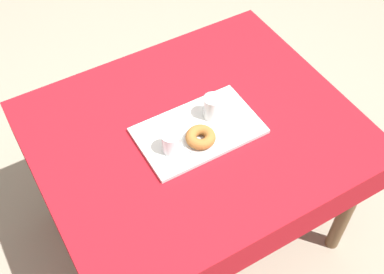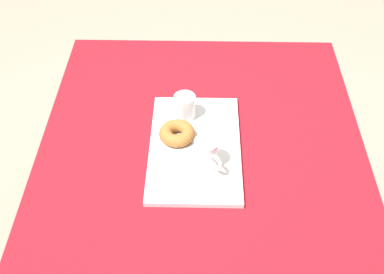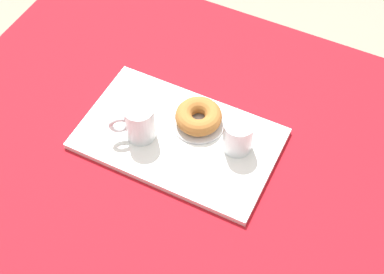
{
  "view_description": "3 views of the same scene",
  "coord_description": "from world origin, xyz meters",
  "views": [
    {
      "loc": [
        0.65,
        1.08,
        2.22
      ],
      "look_at": [
        0.06,
        0.08,
        0.81
      ],
      "focal_mm": 46.36,
      "sensor_mm": 36.0,
      "label": 1
    },
    {
      "loc": [
        -1.14,
        0.01,
        1.9
      ],
      "look_at": [
        0.02,
        0.03,
        0.78
      ],
      "focal_mm": 47.53,
      "sensor_mm": 36.0,
      "label": 2
    },
    {
      "loc": [
        0.38,
        -0.67,
        1.83
      ],
      "look_at": [
        0.04,
        0.01,
        0.8
      ],
      "focal_mm": 51.34,
      "sensor_mm": 36.0,
      "label": 3
    }
  ],
  "objects": [
    {
      "name": "sugar_donut_left",
      "position": [
        0.03,
        0.08,
        0.79
      ],
      "size": [
        0.11,
        0.11,
        0.04
      ],
      "primitive_type": "torus",
      "color": "#A3662D",
      "rests_on": "donut_plate_left"
    },
    {
      "name": "serving_tray",
      "position": [
        0.0,
        0.02,
        0.76
      ],
      "size": [
        0.47,
        0.29,
        0.02
      ],
      "primitive_type": "cube",
      "color": "white",
      "rests_on": "dining_table"
    },
    {
      "name": "dining_table",
      "position": [
        0.0,
        0.0,
        0.66
      ],
      "size": [
        1.24,
        1.05,
        0.75
      ],
      "color": "#A8141E",
      "rests_on": "ground"
    },
    {
      "name": "ground_plane",
      "position": [
        0.0,
        0.0,
        0.0
      ],
      "size": [
        6.0,
        6.0,
        0.0
      ],
      "primitive_type": "plane",
      "color": "gray"
    },
    {
      "name": "donut_plate_left",
      "position": [
        0.03,
        0.08,
        0.77
      ],
      "size": [
        0.13,
        0.13,
        0.01
      ],
      "primitive_type": "cylinder",
      "color": "silver",
      "rests_on": "serving_tray"
    },
    {
      "name": "water_glass_near",
      "position": [
        0.14,
        0.06,
        0.8
      ],
      "size": [
        0.07,
        0.07,
        0.09
      ],
      "color": "white",
      "rests_on": "serving_tray"
    },
    {
      "name": "tea_mug_left",
      "position": [
        -0.08,
        -0.01,
        0.81
      ],
      "size": [
        0.1,
        0.09,
        0.1
      ],
      "color": "white",
      "rests_on": "serving_tray"
    }
  ]
}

